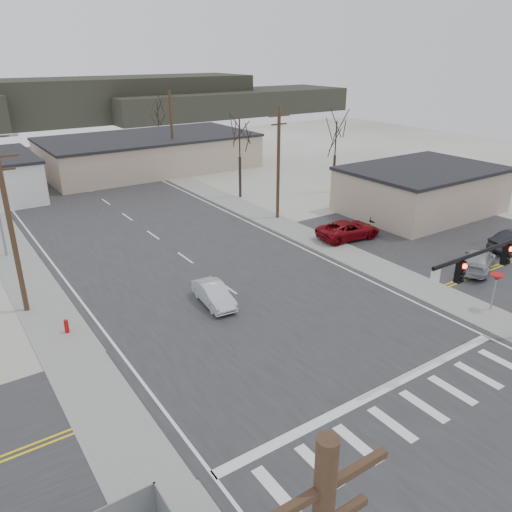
{
  "coord_description": "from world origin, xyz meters",
  "views": [
    {
      "loc": [
        -14.91,
        -17.46,
        14.39
      ],
      "look_at": [
        1.11,
        6.2,
        2.6
      ],
      "focal_mm": 35.0,
      "sensor_mm": 36.0,
      "label": 1
    }
  ],
  "objects_px": {
    "fire_hydrant": "(66,326)",
    "car_parked_red": "(348,230)",
    "car_parked_silver": "(478,261)",
    "sedan_crossing": "(214,294)",
    "car_far_b": "(33,156)",
    "car_parked_dark_a": "(387,215)",
    "car_far_a": "(67,162)"
  },
  "relations": [
    {
      "from": "fire_hydrant",
      "to": "car_parked_red",
      "type": "relative_size",
      "value": 0.16
    },
    {
      "from": "sedan_crossing",
      "to": "car_parked_silver",
      "type": "distance_m",
      "value": 18.88
    },
    {
      "from": "sedan_crossing",
      "to": "fire_hydrant",
      "type": "bearing_deg",
      "value": 174.38
    },
    {
      "from": "car_far_a",
      "to": "car_far_b",
      "type": "distance_m",
      "value": 7.76
    },
    {
      "from": "car_parked_dark_a",
      "to": "car_far_b",
      "type": "bearing_deg",
      "value": 14.42
    },
    {
      "from": "car_far_a",
      "to": "car_parked_red",
      "type": "xyz_separation_m",
      "value": [
        11.94,
        -40.24,
        -0.07
      ]
    },
    {
      "from": "sedan_crossing",
      "to": "car_far_b",
      "type": "bearing_deg",
      "value": 94.92
    },
    {
      "from": "car_far_b",
      "to": "car_parked_silver",
      "type": "relative_size",
      "value": 0.91
    },
    {
      "from": "car_parked_silver",
      "to": "car_far_a",
      "type": "bearing_deg",
      "value": -8.3
    },
    {
      "from": "sedan_crossing",
      "to": "car_parked_red",
      "type": "relative_size",
      "value": 0.73
    },
    {
      "from": "fire_hydrant",
      "to": "car_parked_silver",
      "type": "relative_size",
      "value": 0.18
    },
    {
      "from": "car_parked_dark_a",
      "to": "car_parked_silver",
      "type": "xyz_separation_m",
      "value": [
        -2.8,
        -10.84,
        0.05
      ]
    },
    {
      "from": "sedan_crossing",
      "to": "car_far_a",
      "type": "height_order",
      "value": "car_far_a"
    },
    {
      "from": "car_far_b",
      "to": "car_parked_silver",
      "type": "height_order",
      "value": "car_far_b"
    },
    {
      "from": "sedan_crossing",
      "to": "car_parked_dark_a",
      "type": "height_order",
      "value": "sedan_crossing"
    },
    {
      "from": "car_far_b",
      "to": "sedan_crossing",
      "type": "bearing_deg",
      "value": -93.56
    },
    {
      "from": "car_parked_red",
      "to": "car_parked_dark_a",
      "type": "relative_size",
      "value": 1.41
    },
    {
      "from": "car_parked_red",
      "to": "sedan_crossing",
      "type": "bearing_deg",
      "value": 111.82
    },
    {
      "from": "car_parked_red",
      "to": "car_parked_silver",
      "type": "bearing_deg",
      "value": -155.32
    },
    {
      "from": "sedan_crossing",
      "to": "car_far_b",
      "type": "distance_m",
      "value": 51.39
    },
    {
      "from": "sedan_crossing",
      "to": "car_parked_red",
      "type": "xyz_separation_m",
      "value": [
        14.88,
        3.87,
        0.09
      ]
    },
    {
      "from": "fire_hydrant",
      "to": "car_parked_red",
      "type": "height_order",
      "value": "car_parked_red"
    },
    {
      "from": "car_far_a",
      "to": "car_far_b",
      "type": "relative_size",
      "value": 1.27
    },
    {
      "from": "car_far_a",
      "to": "sedan_crossing",
      "type": "bearing_deg",
      "value": 92.15
    },
    {
      "from": "car_parked_dark_a",
      "to": "car_parked_silver",
      "type": "distance_m",
      "value": 11.2
    },
    {
      "from": "car_far_a",
      "to": "car_parked_silver",
      "type": "distance_m",
      "value": 52.2
    },
    {
      "from": "fire_hydrant",
      "to": "car_far_b",
      "type": "height_order",
      "value": "car_far_b"
    },
    {
      "from": "fire_hydrant",
      "to": "car_far_a",
      "type": "distance_m",
      "value": 43.98
    },
    {
      "from": "fire_hydrant",
      "to": "car_parked_red",
      "type": "distance_m",
      "value": 23.34
    },
    {
      "from": "sedan_crossing",
      "to": "car_parked_dark_a",
      "type": "distance_m",
      "value": 21.32
    },
    {
      "from": "car_far_a",
      "to": "car_parked_dark_a",
      "type": "xyz_separation_m",
      "value": [
        17.81,
        -39.15,
        -0.17
      ]
    },
    {
      "from": "sedan_crossing",
      "to": "car_far_a",
      "type": "distance_m",
      "value": 44.2
    }
  ]
}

